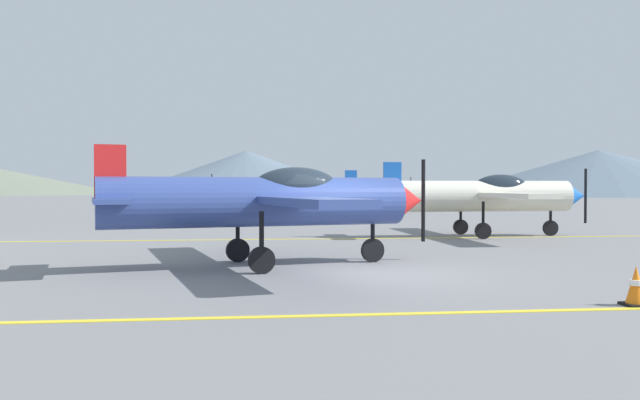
% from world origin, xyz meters
% --- Properties ---
extents(ground_plane, '(400.00, 400.00, 0.00)m').
position_xyz_m(ground_plane, '(0.00, 0.00, 0.00)').
color(ground_plane, slate).
extents(apron_line_near, '(80.00, 0.16, 0.01)m').
position_xyz_m(apron_line_near, '(0.00, -3.96, 0.01)').
color(apron_line_near, yellow).
rests_on(apron_line_near, ground_plane).
extents(apron_line_far, '(80.00, 0.16, 0.01)m').
position_xyz_m(apron_line_far, '(0.00, 8.81, 0.01)').
color(apron_line_far, yellow).
rests_on(apron_line_far, ground_plane).
extents(airplane_near, '(7.60, 8.64, 2.60)m').
position_xyz_m(airplane_near, '(-1.93, 1.54, 1.46)').
color(airplane_near, '#33478C').
rests_on(airplane_near, ground_plane).
extents(airplane_mid, '(7.50, 8.65, 2.60)m').
position_xyz_m(airplane_mid, '(5.86, 9.28, 1.46)').
color(airplane_mid, silver).
rests_on(airplane_mid, ground_plane).
extents(airplane_far, '(7.54, 8.68, 2.60)m').
position_xyz_m(airplane_far, '(-0.45, 20.45, 1.46)').
color(airplane_far, white).
rests_on(airplane_far, ground_plane).
extents(airplane_back, '(7.59, 8.69, 2.60)m').
position_xyz_m(airplane_back, '(4.75, 30.36, 1.46)').
color(airplane_back, '#33478C').
rests_on(airplane_back, ground_plane).
extents(traffic_cone_side, '(0.36, 0.36, 0.59)m').
position_xyz_m(traffic_cone_side, '(3.25, -3.73, 0.29)').
color(traffic_cone_side, black).
rests_on(traffic_cone_side, ground_plane).
extents(hill_centerleft, '(56.86, 56.86, 10.21)m').
position_xyz_m(hill_centerleft, '(-2.65, 139.55, 5.10)').
color(hill_centerleft, slate).
rests_on(hill_centerleft, ground_plane).
extents(hill_centerright, '(63.31, 63.31, 9.26)m').
position_xyz_m(hill_centerright, '(68.82, 111.83, 4.63)').
color(hill_centerright, slate).
rests_on(hill_centerright, ground_plane).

